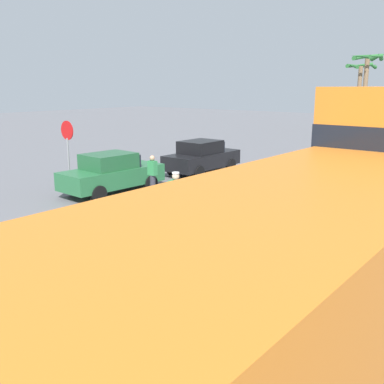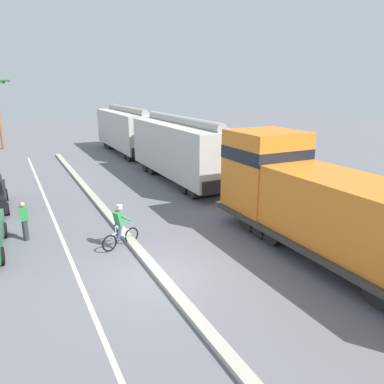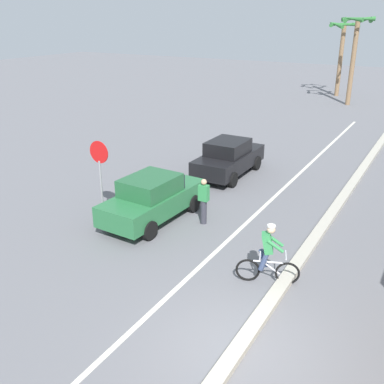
{
  "view_description": "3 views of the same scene",
  "coord_description": "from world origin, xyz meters",
  "px_view_note": "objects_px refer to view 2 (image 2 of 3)",
  "views": [
    {
      "loc": [
        8.2,
        -7.1,
        4.22
      ],
      "look_at": [
        -0.14,
        3.18,
        1.07
      ],
      "focal_mm": 42.0,
      "sensor_mm": 36.0,
      "label": 1
    },
    {
      "loc": [
        -3.98,
        -10.44,
        6.12
      ],
      "look_at": [
        2.39,
        2.26,
        1.99
      ],
      "focal_mm": 35.0,
      "sensor_mm": 36.0,
      "label": 2
    },
    {
      "loc": [
        2.98,
        -7.23,
        6.75
      ],
      "look_at": [
        -4.61,
        5.92,
        0.71
      ],
      "focal_mm": 42.0,
      "sensor_mm": 36.0,
      "label": 3
    }
  ],
  "objects_px": {
    "hopper_car_lead": "(182,150)",
    "pedestrian_by_cars": "(24,221)",
    "hopper_car_middle": "(127,130)",
    "cyclist": "(120,228)",
    "locomotive": "(325,209)"
  },
  "relations": [
    {
      "from": "hopper_car_lead",
      "to": "pedestrian_by_cars",
      "type": "height_order",
      "value": "hopper_car_lead"
    },
    {
      "from": "cyclist",
      "to": "pedestrian_by_cars",
      "type": "bearing_deg",
      "value": 143.52
    },
    {
      "from": "hopper_car_middle",
      "to": "cyclist",
      "type": "relative_size",
      "value": 6.18
    },
    {
      "from": "locomotive",
      "to": "cyclist",
      "type": "relative_size",
      "value": 6.77
    },
    {
      "from": "hopper_car_lead",
      "to": "pedestrian_by_cars",
      "type": "bearing_deg",
      "value": -149.05
    },
    {
      "from": "locomotive",
      "to": "pedestrian_by_cars",
      "type": "bearing_deg",
      "value": 146.87
    },
    {
      "from": "hopper_car_middle",
      "to": "pedestrian_by_cars",
      "type": "distance_m",
      "value": 19.98
    },
    {
      "from": "hopper_car_middle",
      "to": "cyclist",
      "type": "bearing_deg",
      "value": -108.1
    },
    {
      "from": "hopper_car_middle",
      "to": "locomotive",
      "type": "bearing_deg",
      "value": -90.0
    },
    {
      "from": "hopper_car_lead",
      "to": "pedestrian_by_cars",
      "type": "relative_size",
      "value": 6.54
    },
    {
      "from": "hopper_car_middle",
      "to": "pedestrian_by_cars",
      "type": "relative_size",
      "value": 6.54
    },
    {
      "from": "hopper_car_lead",
      "to": "pedestrian_by_cars",
      "type": "xyz_separation_m",
      "value": [
        -9.71,
        -5.82,
        -1.23
      ]
    },
    {
      "from": "hopper_car_lead",
      "to": "cyclist",
      "type": "distance_m",
      "value": 10.53
    },
    {
      "from": "locomotive",
      "to": "pedestrian_by_cars",
      "type": "xyz_separation_m",
      "value": [
        -9.71,
        6.33,
        -0.95
      ]
    },
    {
      "from": "locomotive",
      "to": "cyclist",
      "type": "distance_m",
      "value": 7.64
    }
  ]
}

